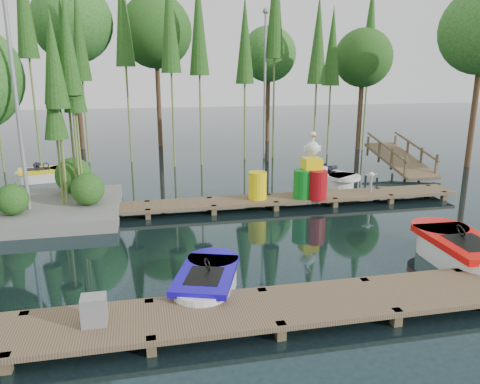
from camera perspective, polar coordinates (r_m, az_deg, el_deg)
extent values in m
plane|color=#1B2F33|center=(12.83, -1.72, -5.43)|extent=(90.00, 90.00, 0.00)
cube|color=brown|center=(8.73, 3.77, -13.89)|extent=(18.00, 1.50, 0.10)
cube|color=brown|center=(8.31, -26.55, -18.77)|extent=(0.16, 0.16, 0.50)
cube|color=brown|center=(9.36, -24.67, -14.61)|extent=(0.16, 0.16, 0.50)
cube|color=brown|center=(8.02, -10.71, -18.60)|extent=(0.16, 0.16, 0.50)
cube|color=brown|center=(9.11, -10.96, -14.27)|extent=(0.16, 0.16, 0.50)
cube|color=brown|center=(8.31, 4.98, -17.12)|extent=(0.16, 0.16, 0.50)
cube|color=brown|center=(9.35, 2.67, -13.17)|extent=(0.16, 0.16, 0.50)
cube|color=brown|center=(9.10, 18.50, -14.84)|extent=(0.16, 0.16, 0.50)
cube|color=brown|center=(10.07, 14.85, -11.55)|extent=(0.16, 0.16, 0.50)
cube|color=brown|center=(11.15, 24.91, -9.82)|extent=(0.16, 0.16, 0.50)
cube|color=brown|center=(15.28, 0.26, -1.11)|extent=(15.00, 1.20, 0.10)
cube|color=brown|center=(15.08, -26.75, -3.76)|extent=(0.16, 0.16, 0.50)
cube|color=brown|center=(15.97, -25.93, -2.69)|extent=(0.16, 0.16, 0.50)
cube|color=brown|center=(14.68, -19.08, -3.44)|extent=(0.16, 0.16, 0.50)
cube|color=brown|center=(15.59, -18.68, -2.36)|extent=(0.16, 0.16, 0.50)
cube|color=brown|center=(14.55, -11.13, -3.04)|extent=(0.16, 0.16, 0.50)
cube|color=brown|center=(15.47, -11.21, -1.97)|extent=(0.16, 0.16, 0.50)
cube|color=brown|center=(14.70, -3.20, -2.59)|extent=(0.16, 0.16, 0.50)
cube|color=brown|center=(15.61, -3.75, -1.56)|extent=(0.16, 0.16, 0.50)
cube|color=brown|center=(15.13, 4.41, -2.11)|extent=(0.16, 0.16, 0.50)
cube|color=brown|center=(16.02, 3.44, -1.13)|extent=(0.16, 0.16, 0.50)
cube|color=brown|center=(15.81, 11.49, -1.62)|extent=(0.16, 0.16, 0.50)
cube|color=brown|center=(16.66, 10.19, -0.72)|extent=(0.16, 0.16, 0.50)
cube|color=brown|center=(16.71, 17.89, -1.17)|extent=(0.16, 0.16, 0.50)
cube|color=brown|center=(17.51, 16.35, -0.33)|extent=(0.16, 0.16, 0.50)
cube|color=brown|center=(17.79, 23.57, -0.75)|extent=(0.16, 0.16, 0.50)
cube|color=brown|center=(18.55, 21.88, 0.02)|extent=(0.16, 0.16, 0.50)
cube|color=slate|center=(15.92, -25.61, -2.21)|extent=(6.20, 4.20, 0.42)
sphere|color=#295B1D|center=(14.77, -26.00, -0.83)|extent=(0.90, 0.90, 0.90)
sphere|color=#295B1D|center=(16.57, -19.63, 1.92)|extent=(1.20, 1.20, 1.20)
sphere|color=#295B1D|center=(14.97, -18.07, 0.35)|extent=(1.00, 1.00, 1.00)
cylinder|color=olive|center=(15.63, -20.01, 8.51)|extent=(0.07, 0.07, 5.93)
cone|color=#295B1D|center=(15.57, -20.70, 16.11)|extent=(0.70, 0.70, 2.97)
cylinder|color=olive|center=(15.53, -21.22, 7.87)|extent=(0.07, 0.07, 5.66)
cone|color=#295B1D|center=(15.45, -21.92, 15.17)|extent=(0.70, 0.70, 2.83)
cylinder|color=olive|center=(15.67, -19.20, 7.29)|extent=(0.07, 0.07, 5.22)
cone|color=#295B1D|center=(15.56, -19.78, 13.97)|extent=(0.70, 0.70, 2.61)
cylinder|color=olive|center=(14.90, -21.06, 7.38)|extent=(0.07, 0.07, 5.53)
cone|color=#295B1D|center=(14.81, -21.77, 14.81)|extent=(0.70, 0.70, 2.76)
cylinder|color=olive|center=(15.15, -21.27, 4.55)|extent=(0.07, 0.07, 4.01)
cone|color=#295B1D|center=(14.99, -21.77, 9.83)|extent=(0.70, 0.70, 2.01)
cylinder|color=olive|center=(15.49, -19.63, 8.83)|extent=(0.07, 0.07, 6.11)
cone|color=#295B1D|center=(15.45, -20.34, 16.73)|extent=(0.70, 0.70, 3.05)
cylinder|color=#4A331F|center=(23.99, 26.74, 9.87)|extent=(0.26, 0.26, 6.06)
cylinder|color=#4A331F|center=(27.40, 14.47, 10.29)|extent=(0.26, 0.26, 5.02)
sphere|color=#295B1D|center=(27.34, 14.81, 15.54)|extent=(3.16, 3.16, 3.16)
cylinder|color=#4A331F|center=(29.68, 3.42, 11.31)|extent=(0.26, 0.26, 5.31)
sphere|color=#357228|center=(29.64, 3.50, 16.44)|extent=(3.34, 3.34, 3.34)
cylinder|color=#4A331F|center=(27.93, -9.94, 12.09)|extent=(0.26, 0.26, 6.46)
sphere|color=#295B1D|center=(27.98, -10.24, 18.71)|extent=(4.06, 4.06, 4.06)
cylinder|color=#4A331F|center=(28.07, -19.19, 11.92)|extent=(0.26, 0.26, 6.85)
sphere|color=#357228|center=(28.15, -19.81, 18.88)|extent=(4.31, 4.31, 4.31)
cylinder|color=olive|center=(23.13, -24.28, 14.51)|extent=(0.09, 0.09, 9.66)
cylinder|color=olive|center=(23.83, -18.64, 12.61)|extent=(0.09, 0.09, 7.69)
cone|color=#295B1D|center=(23.87, -19.08, 17.77)|extent=(0.90, 0.90, 4.23)
cylinder|color=olive|center=(23.34, -13.72, 14.52)|extent=(0.09, 0.09, 8.99)
cone|color=#295B1D|center=(23.48, -14.12, 20.66)|extent=(0.90, 0.90, 4.94)
cylinder|color=olive|center=(21.77, -8.35, 14.05)|extent=(0.09, 0.09, 8.44)
cone|color=#295B1D|center=(21.88, -8.60, 20.25)|extent=(0.90, 0.90, 4.64)
cylinder|color=olive|center=(22.03, -4.94, 13.88)|extent=(0.09, 0.09, 8.22)
cone|color=#295B1D|center=(22.12, -5.08, 19.85)|extent=(0.90, 0.90, 4.52)
cylinder|color=olive|center=(23.30, 0.59, 12.97)|extent=(0.09, 0.09, 7.41)
cone|color=#295B1D|center=(23.33, 0.60, 18.07)|extent=(0.90, 0.90, 4.07)
cylinder|color=olive|center=(23.89, 4.21, 15.82)|extent=(0.09, 0.09, 9.77)
cone|color=#295B1D|center=(24.10, 4.34, 22.34)|extent=(0.90, 0.90, 5.38)
cylinder|color=olive|center=(23.26, 9.29, 12.78)|extent=(0.09, 0.09, 7.40)
cone|color=#295B1D|center=(23.29, 9.51, 17.88)|extent=(0.90, 0.90, 4.07)
cylinder|color=olive|center=(25.26, 10.96, 12.55)|extent=(0.09, 0.09, 7.14)
cone|color=#295B1D|center=(25.27, 11.19, 17.09)|extent=(0.90, 0.90, 3.93)
cylinder|color=olive|center=(27.22, 15.28, 14.00)|extent=(0.09, 0.09, 8.61)
cone|color=#295B1D|center=(27.32, 15.64, 19.05)|extent=(0.90, 0.90, 4.74)
cylinder|color=gray|center=(14.77, -25.58, 9.74)|extent=(0.12, 0.12, 7.00)
cylinder|color=gray|center=(23.68, 3.04, 12.49)|extent=(0.12, 0.12, 7.00)
sphere|color=gray|center=(23.82, 3.17, 21.18)|extent=(0.30, 0.30, 0.30)
cube|color=brown|center=(21.82, 18.91, 3.72)|extent=(1.50, 3.94, 0.95)
cube|color=brown|center=(20.11, 19.51, 2.90)|extent=(0.08, 0.08, 0.90)
cube|color=brown|center=(21.02, 17.99, 3.82)|extent=(0.08, 0.08, 0.90)
cube|color=brown|center=(21.94, 16.60, 4.65)|extent=(0.08, 0.08, 0.90)
cube|color=brown|center=(22.88, 15.32, 5.42)|extent=(0.08, 0.08, 0.90)
cube|color=brown|center=(21.37, 17.43, 5.26)|extent=(0.06, 3.54, 0.83)
cube|color=brown|center=(20.87, 22.80, 3.00)|extent=(0.08, 0.08, 0.90)
cube|color=brown|center=(21.75, 21.20, 3.89)|extent=(0.08, 0.08, 0.90)
cube|color=brown|center=(22.64, 19.73, 4.70)|extent=(0.08, 0.08, 0.90)
cube|color=brown|center=(23.55, 18.36, 5.44)|extent=(0.08, 0.08, 0.90)
cube|color=brown|center=(22.09, 20.61, 5.28)|extent=(0.06, 3.54, 0.83)
cube|color=white|center=(9.62, -4.12, -11.50)|extent=(1.37, 1.38, 0.49)
cylinder|color=white|center=(10.10, -3.52, -10.16)|extent=(1.37, 1.37, 0.49)
cylinder|color=white|center=(9.14, -4.78, -12.99)|extent=(1.37, 1.37, 0.49)
cube|color=#1607B8|center=(9.50, -4.15, -10.05)|extent=(1.65, 2.13, 0.13)
cylinder|color=#1607B8|center=(10.21, -3.30, -8.21)|extent=(1.40, 1.40, 0.13)
cube|color=black|center=(9.32, -4.36, -10.28)|extent=(0.92, 1.06, 0.05)
torus|color=black|center=(9.55, -4.01, -8.73)|extent=(0.21, 0.28, 0.24)
cube|color=white|center=(12.15, 25.47, -7.00)|extent=(1.40, 1.41, 0.61)
cylinder|color=white|center=(12.67, 23.75, -5.94)|extent=(1.40, 1.40, 0.61)
cube|color=red|center=(12.04, 25.64, -5.51)|extent=(1.47, 2.39, 0.16)
cylinder|color=red|center=(12.80, 23.16, -4.07)|extent=(1.43, 1.43, 0.16)
cube|color=black|center=(11.85, 26.28, -5.64)|extent=(0.88, 1.14, 0.07)
torus|color=black|center=(12.10, 25.31, -4.26)|extent=(0.18, 0.32, 0.30)
cube|color=white|center=(20.74, -22.83, 1.76)|extent=(1.27, 1.26, 0.49)
cylinder|color=white|center=(20.76, -21.36, 1.92)|extent=(1.26, 1.26, 0.49)
cylinder|color=white|center=(20.74, -24.30, 1.61)|extent=(1.26, 1.26, 0.49)
cube|color=yellow|center=(20.69, -22.90, 2.48)|extent=(2.04, 1.45, 0.12)
cylinder|color=yellow|center=(20.72, -20.76, 2.70)|extent=(1.29, 1.29, 0.12)
cube|color=black|center=(20.68, -23.40, 2.53)|extent=(1.00, 0.83, 0.05)
torus|color=black|center=(20.66, -22.58, 3.00)|extent=(0.27, 0.18, 0.23)
imported|color=#1E1E2D|center=(20.64, -23.58, 3.10)|extent=(0.44, 0.36, 0.86)
cube|color=white|center=(18.56, 10.33, 1.34)|extent=(1.64, 1.64, 0.54)
cylinder|color=white|center=(18.24, 11.86, 1.02)|extent=(1.63, 1.63, 0.54)
cylinder|color=white|center=(18.90, 8.85, 1.64)|extent=(1.63, 1.63, 0.54)
cube|color=white|center=(18.50, 10.37, 2.23)|extent=(2.13, 2.38, 0.14)
cylinder|color=white|center=(18.03, 12.62, 1.79)|extent=(1.67, 1.67, 0.14)
cube|color=black|center=(18.60, 9.88, 2.46)|extent=(1.14, 1.22, 0.06)
torus|color=black|center=(18.37, 10.77, 2.75)|extent=(0.27, 0.31, 0.26)
imported|color=#1E1E2D|center=(18.58, 9.78, 3.09)|extent=(0.46, 0.49, 0.89)
imported|color=#1E1E2D|center=(18.68, 11.25, 2.89)|extent=(0.35, 0.38, 0.67)
cube|color=gray|center=(8.36, -17.36, -13.60)|extent=(0.41, 0.35, 0.50)
cylinder|color=yellow|center=(15.26, 2.15, 0.80)|extent=(0.60, 0.60, 0.90)
cylinder|color=#0D791C|center=(15.49, 7.69, 0.98)|extent=(0.63, 0.63, 0.95)
cylinder|color=silver|center=(16.00, 9.44, 1.35)|extent=(0.63, 0.63, 0.95)
cylinder|color=#A10B12|center=(15.45, 9.42, 0.87)|extent=(0.63, 0.63, 0.95)
cube|color=yellow|center=(15.56, 8.74, 3.48)|extent=(0.58, 0.58, 0.37)
sphere|color=white|center=(15.47, 8.81, 5.29)|extent=(0.46, 0.46, 0.46)
cylinder|color=white|center=(15.43, 8.85, 6.26)|extent=(0.11, 0.11, 0.32)
sphere|color=white|center=(15.40, 8.87, 6.91)|extent=(0.21, 0.21, 0.21)
cone|color=orange|center=(15.21, 9.15, 6.73)|extent=(0.11, 0.32, 0.11)
cube|color=white|center=(15.47, 8.81, 5.29)|extent=(0.58, 0.06, 0.19)
cylinder|color=gray|center=(16.73, 15.65, 0.87)|extent=(0.09, 0.09, 0.54)
sphere|color=white|center=(16.65, 15.73, 2.06)|extent=(0.18, 0.18, 0.18)
cube|color=gray|center=(16.65, 15.73, 2.06)|extent=(0.45, 0.04, 0.04)
cone|color=orange|center=(16.56, 15.90, 1.98)|extent=(0.04, 0.09, 0.04)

